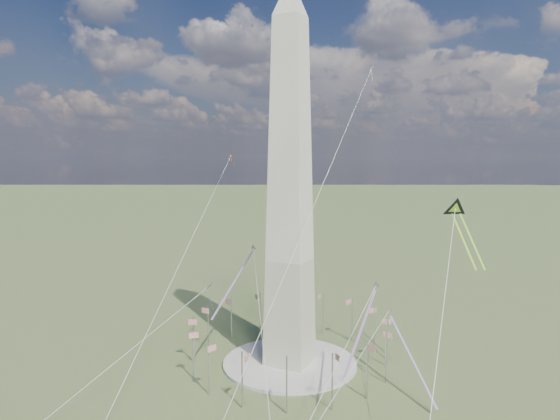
% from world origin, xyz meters
% --- Properties ---
extents(ground, '(2000.00, 2000.00, 0.00)m').
position_xyz_m(ground, '(0.00, 0.00, 0.00)').
color(ground, '#42582C').
rests_on(ground, ground).
extents(plaza, '(36.00, 36.00, 0.80)m').
position_xyz_m(plaza, '(0.00, 0.00, 0.40)').
color(plaza, '#B8B5A8').
rests_on(plaza, ground).
extents(washington_monument, '(15.56, 15.56, 100.00)m').
position_xyz_m(washington_monument, '(0.00, 0.00, 47.95)').
color(washington_monument, '#B6AF98').
rests_on(washington_monument, plaza).
extents(flagpole_ring, '(54.40, 54.40, 13.00)m').
position_xyz_m(flagpole_ring, '(-0.00, -0.00, 7.27)').
color(flagpole_ring, silver).
rests_on(flagpole_ring, ground).
extents(kite_delta_black, '(12.01, 18.02, 15.01)m').
position_xyz_m(kite_delta_black, '(40.08, 12.28, 41.92)').
color(kite_delta_black, black).
rests_on(kite_delta_black, ground).
extents(kite_diamond_purple, '(1.51, 2.71, 8.47)m').
position_xyz_m(kite_diamond_purple, '(-27.06, 2.54, 17.03)').
color(kite_diamond_purple, '#371973').
rests_on(kite_diamond_purple, ground).
extents(kite_streamer_left, '(2.22, 22.31, 15.31)m').
position_xyz_m(kite_streamer_left, '(23.40, -9.68, 19.84)').
color(kite_streamer_left, '#FB5027').
rests_on(kite_streamer_left, ground).
extents(kite_streamer_mid, '(2.18, 23.34, 16.04)m').
position_xyz_m(kite_streamer_mid, '(-15.67, 1.05, 24.01)').
color(kite_streamer_mid, '#FB5027').
rests_on(kite_streamer_mid, ground).
extents(kite_streamer_right, '(16.12, 18.71, 16.04)m').
position_xyz_m(kite_streamer_right, '(30.29, -0.19, 11.30)').
color(kite_streamer_right, '#FB5027').
rests_on(kite_streamer_right, ground).
extents(kite_small_red, '(1.26, 2.05, 4.68)m').
position_xyz_m(kite_small_red, '(-38.64, 35.56, 55.97)').
color(kite_small_red, '#E73F1B').
rests_on(kite_small_red, ground).
extents(kite_small_white, '(1.52, 1.63, 4.56)m').
position_xyz_m(kite_small_white, '(10.34, 40.17, 83.17)').
color(kite_small_white, white).
rests_on(kite_small_white, ground).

